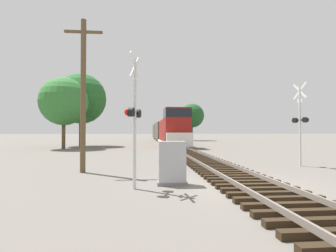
{
  "coord_description": "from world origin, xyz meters",
  "views": [
    {
      "loc": [
        -3.72,
        -9.08,
        1.97
      ],
      "look_at": [
        -1.9,
        11.35,
        2.38
      ],
      "focal_mm": 28.0,
      "sensor_mm": 36.0,
      "label": 1
    }
  ],
  "objects_px": {
    "crossing_signal_far": "(300,121)",
    "tree_deep_background": "(192,116)",
    "utility_pole": "(83,92)",
    "tree_far_right": "(64,102)",
    "crossing_signal_near": "(134,115)",
    "relay_cabinet": "(172,163)",
    "freight_train": "(163,131)",
    "tree_mid_background": "(81,99)"
  },
  "relations": [
    {
      "from": "tree_deep_background",
      "to": "freight_train",
      "type": "bearing_deg",
      "value": -157.86
    },
    {
      "from": "crossing_signal_near",
      "to": "tree_deep_background",
      "type": "xyz_separation_m",
      "value": [
        10.43,
        46.01,
        2.78
      ]
    },
    {
      "from": "crossing_signal_far",
      "to": "crossing_signal_near",
      "type": "bearing_deg",
      "value": 103.34
    },
    {
      "from": "utility_pole",
      "to": "tree_far_right",
      "type": "distance_m",
      "value": 18.55
    },
    {
      "from": "crossing_signal_near",
      "to": "tree_deep_background",
      "type": "relative_size",
      "value": 0.59
    },
    {
      "from": "tree_far_right",
      "to": "crossing_signal_near",
      "type": "bearing_deg",
      "value": -67.72
    },
    {
      "from": "utility_pole",
      "to": "tree_mid_background",
      "type": "bearing_deg",
      "value": 103.66
    },
    {
      "from": "crossing_signal_near",
      "to": "tree_far_right",
      "type": "xyz_separation_m",
      "value": [
        -8.71,
        21.25,
        2.78
      ]
    },
    {
      "from": "utility_pole",
      "to": "crossing_signal_near",
      "type": "bearing_deg",
      "value": -55.9
    },
    {
      "from": "freight_train",
      "to": "relay_cabinet",
      "type": "relative_size",
      "value": 32.43
    },
    {
      "from": "crossing_signal_far",
      "to": "relay_cabinet",
      "type": "height_order",
      "value": "crossing_signal_far"
    },
    {
      "from": "relay_cabinet",
      "to": "freight_train",
      "type": "bearing_deg",
      "value": 86.38
    },
    {
      "from": "crossing_signal_near",
      "to": "tree_mid_background",
      "type": "relative_size",
      "value": 0.48
    },
    {
      "from": "freight_train",
      "to": "tree_far_right",
      "type": "distance_m",
      "value": 25.82
    },
    {
      "from": "crossing_signal_far",
      "to": "freight_train",
      "type": "bearing_deg",
      "value": -7.92
    },
    {
      "from": "tree_mid_background",
      "to": "crossing_signal_far",
      "type": "bearing_deg",
      "value": -51.18
    },
    {
      "from": "crossing_signal_far",
      "to": "utility_pole",
      "type": "height_order",
      "value": "utility_pole"
    },
    {
      "from": "crossing_signal_far",
      "to": "tree_mid_background",
      "type": "bearing_deg",
      "value": 23.43
    },
    {
      "from": "relay_cabinet",
      "to": "tree_far_right",
      "type": "bearing_deg",
      "value": 116.0
    },
    {
      "from": "crossing_signal_far",
      "to": "tree_deep_background",
      "type": "bearing_deg",
      "value": -17.21
    },
    {
      "from": "crossing_signal_near",
      "to": "crossing_signal_far",
      "type": "distance_m",
      "value": 10.41
    },
    {
      "from": "tree_deep_background",
      "to": "relay_cabinet",
      "type": "bearing_deg",
      "value": -101.27
    },
    {
      "from": "crossing_signal_far",
      "to": "tree_mid_background",
      "type": "xyz_separation_m",
      "value": [
        -17.18,
        21.36,
        3.71
      ]
    },
    {
      "from": "freight_train",
      "to": "crossing_signal_far",
      "type": "height_order",
      "value": "crossing_signal_far"
    },
    {
      "from": "crossing_signal_near",
      "to": "relay_cabinet",
      "type": "xyz_separation_m",
      "value": [
        1.37,
        0.58,
        -1.75
      ]
    },
    {
      "from": "relay_cabinet",
      "to": "tree_deep_background",
      "type": "bearing_deg",
      "value": 78.73
    },
    {
      "from": "tree_mid_background",
      "to": "tree_deep_background",
      "type": "height_order",
      "value": "tree_mid_background"
    },
    {
      "from": "tree_mid_background",
      "to": "relay_cabinet",
      "type": "bearing_deg",
      "value": -69.9
    },
    {
      "from": "crossing_signal_near",
      "to": "crossing_signal_far",
      "type": "xyz_separation_m",
      "value": [
        9.12,
        5.0,
        0.02
      ]
    },
    {
      "from": "crossing_signal_far",
      "to": "tree_far_right",
      "type": "height_order",
      "value": "tree_far_right"
    },
    {
      "from": "tree_mid_background",
      "to": "crossing_signal_near",
      "type": "bearing_deg",
      "value": -73.0
    },
    {
      "from": "utility_pole",
      "to": "tree_deep_background",
      "type": "relative_size",
      "value": 0.93
    },
    {
      "from": "crossing_signal_far",
      "to": "relay_cabinet",
      "type": "distance_m",
      "value": 9.09
    },
    {
      "from": "crossing_signal_near",
      "to": "tree_far_right",
      "type": "distance_m",
      "value": 23.13
    },
    {
      "from": "tree_far_right",
      "to": "tree_deep_background",
      "type": "xyz_separation_m",
      "value": [
        19.13,
        24.76,
        -0.01
      ]
    },
    {
      "from": "utility_pole",
      "to": "tree_mid_background",
      "type": "relative_size",
      "value": 0.77
    },
    {
      "from": "tree_far_right",
      "to": "crossing_signal_far",
      "type": "bearing_deg",
      "value": -42.35
    },
    {
      "from": "tree_deep_background",
      "to": "tree_mid_background",
      "type": "bearing_deg",
      "value": -133.24
    },
    {
      "from": "relay_cabinet",
      "to": "tree_deep_background",
      "type": "xyz_separation_m",
      "value": [
        9.05,
        45.43,
        4.52
      ]
    },
    {
      "from": "utility_pole",
      "to": "crossing_signal_far",
      "type": "bearing_deg",
      "value": 5.83
    },
    {
      "from": "relay_cabinet",
      "to": "tree_far_right",
      "type": "relative_size",
      "value": 0.2
    },
    {
      "from": "tree_far_right",
      "to": "utility_pole",
      "type": "bearing_deg",
      "value": -70.64
    }
  ]
}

